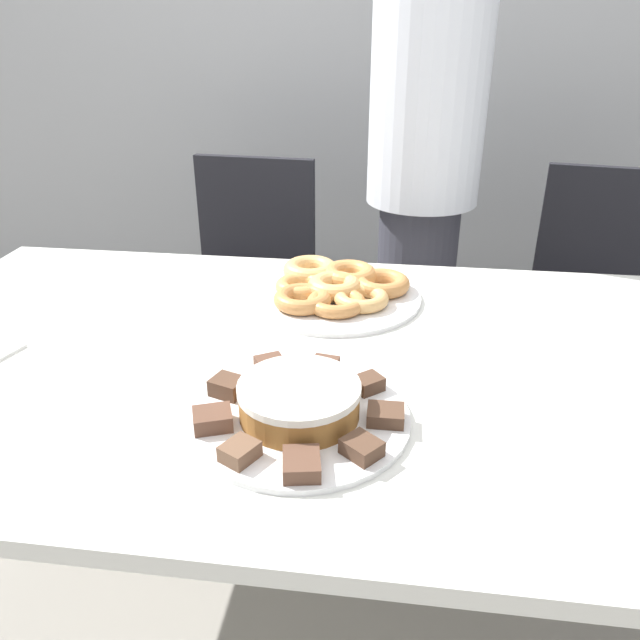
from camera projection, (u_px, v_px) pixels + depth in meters
name	position (u px, v px, depth m)	size (l,w,h in m)	color
ground_plane	(324.00, 630.00, 1.47)	(12.00, 12.00, 0.00)	gray
wall_back	(379.00, 16.00, 2.31)	(8.00, 0.05, 2.60)	#A8AAAD
table	(325.00, 391.00, 1.17)	(1.78, 0.98, 0.74)	silver
person_standing	(423.00, 178.00, 1.76)	(0.31, 0.31, 1.67)	#383842
office_chair_left	(246.00, 310.00, 2.06)	(0.47, 0.47, 0.90)	black
office_chair_right	(594.00, 330.00, 1.93)	(0.50, 0.50, 0.90)	black
plate_cake	(299.00, 418.00, 0.96)	(0.34, 0.34, 0.01)	white
plate_donuts	(334.00, 297.00, 1.37)	(0.38, 0.38, 0.01)	white
frosted_cake	(299.00, 400.00, 0.95)	(0.19, 0.19, 0.05)	#9E662D
lamington_0	(324.00, 367.00, 1.07)	(0.05, 0.06, 0.02)	brown
lamington_1	(271.00, 367.00, 1.06)	(0.07, 0.07, 0.03)	brown
lamington_2	(228.00, 386.00, 1.01)	(0.06, 0.06, 0.03)	#513828
lamington_3	(213.00, 419.00, 0.93)	(0.07, 0.07, 0.03)	brown
lamington_4	(240.00, 452.00, 0.86)	(0.06, 0.06, 0.02)	brown
lamington_5	(302.00, 464.00, 0.84)	(0.06, 0.07, 0.02)	brown
lamington_6	(362.00, 448.00, 0.87)	(0.07, 0.07, 0.02)	#513828
lamington_7	(386.00, 415.00, 0.94)	(0.06, 0.05, 0.02)	#513828
lamington_8	(368.00, 383.00, 1.02)	(0.06, 0.06, 0.02)	#513828
donut_0	(334.00, 286.00, 1.36)	(0.12, 0.12, 0.04)	#E5AD66
donut_1	(349.00, 275.00, 1.42)	(0.13, 0.13, 0.04)	#D18E4C
donut_2	(310.00, 270.00, 1.45)	(0.13, 0.13, 0.04)	#E5AD66
donut_3	(300.00, 286.00, 1.38)	(0.11, 0.11, 0.03)	tan
donut_4	(303.00, 299.00, 1.31)	(0.12, 0.12, 0.03)	#C68447
donut_5	(335.00, 302.00, 1.30)	(0.12, 0.12, 0.03)	#C68447
donut_6	(361.00, 298.00, 1.32)	(0.12, 0.12, 0.03)	#E5AD66
donut_7	(382.00, 283.00, 1.38)	(0.13, 0.13, 0.03)	#C68447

